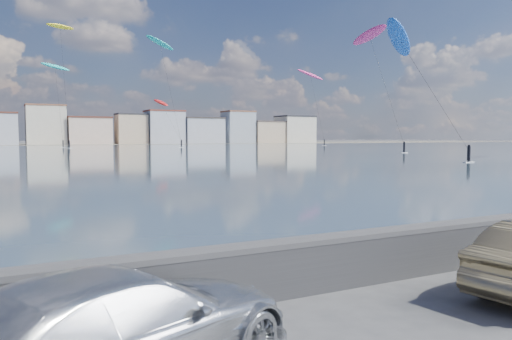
# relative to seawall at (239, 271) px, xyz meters

# --- Properties ---
(bay_water) EXTENTS (500.00, 177.00, 0.00)m
(bay_water) POSITION_rel_seawall_xyz_m (0.00, 88.80, -0.58)
(bay_water) COLOR #2B414E
(bay_water) RESTS_ON ground
(far_shore_strip) EXTENTS (500.00, 60.00, 0.00)m
(far_shore_strip) POSITION_rel_seawall_xyz_m (0.00, 197.30, -0.57)
(far_shore_strip) COLOR #4C473D
(far_shore_strip) RESTS_ON ground
(seawall) EXTENTS (400.00, 0.36, 1.08)m
(seawall) POSITION_rel_seawall_xyz_m (0.00, 0.00, 0.00)
(seawall) COLOR #28282B
(seawall) RESTS_ON ground
(far_buildings) EXTENTS (240.79, 13.26, 14.60)m
(far_buildings) POSITION_rel_seawall_xyz_m (1.31, 183.30, 5.44)
(far_buildings) COLOR #9EA8B7
(far_buildings) RESTS_ON ground
(car_silver) EXTENTS (5.13, 3.68, 1.38)m
(car_silver) POSITION_rel_seawall_xyz_m (-2.41, -1.91, 0.11)
(car_silver) COLOR #BABDC2
(car_silver) RESTS_ON ground
(kitesurfer_0) EXTENTS (8.81, 13.87, 25.71)m
(kitesurfer_0) POSITION_rel_seawall_xyz_m (88.04, 131.68, 22.36)
(kitesurfer_0) COLOR #E5338C
(kitesurfer_0) RESTS_ON ground
(kitesurfer_2) EXTENTS (5.83, 17.15, 16.09)m
(kitesurfer_2) POSITION_rel_seawall_xyz_m (43.77, 153.08, 13.31)
(kitesurfer_2) COLOR red
(kitesurfer_2) RESTS_ON ground
(kitesurfer_5) EXTENTS (8.43, 11.22, 23.76)m
(kitesurfer_5) POSITION_rel_seawall_xyz_m (10.44, 140.14, 21.06)
(kitesurfer_5) COLOR #19BFBF
(kitesurfer_5) RESTS_ON ground
(kitesurfer_8) EXTENTS (8.22, 12.58, 31.71)m
(kitesurfer_8) POSITION_rel_seawall_xyz_m (11.13, 131.25, 29.96)
(kitesurfer_8) COLOR yellow
(kitesurfer_8) RESTS_ON ground
(kitesurfer_10) EXTENTS (8.69, 12.04, 17.01)m
(kitesurfer_10) POSITION_rel_seawall_xyz_m (39.54, 38.62, 13.93)
(kitesurfer_10) COLOR blue
(kitesurfer_10) RESTS_ON ground
(kitesurfer_11) EXTENTS (7.79, 9.84, 30.42)m
(kitesurfer_11) POSITION_rel_seawall_xyz_m (35.52, 124.96, 26.92)
(kitesurfer_11) COLOR #19BFBF
(kitesurfer_11) RESTS_ON ground
(kitesurfer_12) EXTENTS (2.86, 14.35, 23.81)m
(kitesurfer_12) POSITION_rel_seawall_xyz_m (59.16, 67.65, 21.15)
(kitesurfer_12) COLOR #E5338C
(kitesurfer_12) RESTS_ON ground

